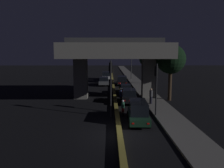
% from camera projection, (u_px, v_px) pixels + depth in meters
% --- Properties ---
extents(ground_plane, '(200.00, 200.00, 0.00)m').
position_uv_depth(ground_plane, '(119.00, 135.00, 15.95)').
color(ground_plane, black).
extents(median_divider, '(0.40, 126.00, 0.37)m').
position_uv_depth(median_divider, '(112.00, 79.00, 50.60)').
color(median_divider, olive).
rests_on(median_divider, ground_plane).
extents(sidewalk_right, '(2.66, 126.00, 0.16)m').
position_uv_depth(sidewalk_right, '(137.00, 83.00, 43.74)').
color(sidewalk_right, '#5B5956').
rests_on(sidewalk_right, ground_plane).
extents(elevated_overpass, '(13.04, 11.53, 8.01)m').
position_uv_depth(elevated_overpass, '(115.00, 54.00, 28.57)').
color(elevated_overpass, slate).
rests_on(elevated_overpass, ground_plane).
extents(traffic_light_left_of_median, '(0.30, 0.49, 5.32)m').
position_uv_depth(traffic_light_left_of_median, '(111.00, 79.00, 20.25)').
color(traffic_light_left_of_median, black).
rests_on(traffic_light_left_of_median, ground_plane).
extents(traffic_light_right_of_median, '(0.30, 0.49, 5.03)m').
position_uv_depth(traffic_light_right_of_median, '(156.00, 81.00, 20.33)').
color(traffic_light_right_of_median, black).
rests_on(traffic_light_right_of_median, ground_plane).
extents(street_lamp, '(2.64, 0.32, 8.48)m').
position_uv_depth(street_lamp, '(130.00, 58.00, 50.36)').
color(street_lamp, '#2D2D30').
rests_on(street_lamp, ground_plane).
extents(car_dark_green_lead, '(1.97, 4.55, 1.85)m').
position_uv_depth(car_dark_green_lead, '(138.00, 111.00, 18.93)').
color(car_dark_green_lead, black).
rests_on(car_dark_green_lead, ground_plane).
extents(car_black_second, '(2.01, 3.99, 1.69)m').
position_uv_depth(car_black_second, '(129.00, 96.00, 26.42)').
color(car_black_second, black).
rests_on(car_black_second, ground_plane).
extents(car_silver_third, '(1.93, 4.13, 1.33)m').
position_uv_depth(car_silver_third, '(126.00, 88.00, 33.28)').
color(car_silver_third, gray).
rests_on(car_silver_third, ground_plane).
extents(car_black_fourth, '(2.13, 4.06, 1.71)m').
position_uv_depth(car_black_fourth, '(122.00, 80.00, 41.76)').
color(car_black_fourth, black).
rests_on(car_black_fourth, ground_plane).
extents(car_grey_lead_oncoming, '(1.99, 4.42, 1.54)m').
position_uv_depth(car_grey_lead_oncoming, '(104.00, 81.00, 41.51)').
color(car_grey_lead_oncoming, '#515459').
rests_on(car_grey_lead_oncoming, ground_plane).
extents(car_white_second_oncoming, '(2.13, 4.56, 1.81)m').
position_uv_depth(car_white_second_oncoming, '(106.00, 75.00, 50.86)').
color(car_white_second_oncoming, silver).
rests_on(car_white_second_oncoming, ground_plane).
extents(motorcycle_red_filtering_near, '(0.34, 1.89, 1.44)m').
position_uv_depth(motorcycle_red_filtering_near, '(123.00, 108.00, 21.47)').
color(motorcycle_red_filtering_near, black).
rests_on(motorcycle_red_filtering_near, ground_plane).
extents(motorcycle_blue_filtering_mid, '(0.34, 1.83, 1.49)m').
position_uv_depth(motorcycle_blue_filtering_mid, '(120.00, 95.00, 28.21)').
color(motorcycle_blue_filtering_mid, black).
rests_on(motorcycle_blue_filtering_mid, ground_plane).
extents(motorcycle_white_filtering_far, '(0.34, 1.83, 1.49)m').
position_uv_depth(motorcycle_white_filtering_far, '(120.00, 88.00, 33.95)').
color(motorcycle_white_filtering_far, black).
rests_on(motorcycle_white_filtering_far, ground_plane).
extents(pedestrian_on_sidewalk, '(0.38, 0.38, 1.80)m').
position_uv_depth(pedestrian_on_sidewalk, '(151.00, 96.00, 25.29)').
color(pedestrian_on_sidewalk, black).
rests_on(pedestrian_on_sidewalk, sidewalk_right).
extents(roadside_tree_kerbside_near, '(3.70, 3.70, 7.13)m').
position_uv_depth(roadside_tree_kerbside_near, '(171.00, 59.00, 27.32)').
color(roadside_tree_kerbside_near, '#38281C').
rests_on(roadside_tree_kerbside_near, ground_plane).
extents(roadside_tree_kerbside_mid, '(3.89, 3.89, 7.08)m').
position_uv_depth(roadside_tree_kerbside_mid, '(149.00, 58.00, 42.19)').
color(roadside_tree_kerbside_mid, '#2D2116').
rests_on(roadside_tree_kerbside_mid, ground_plane).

